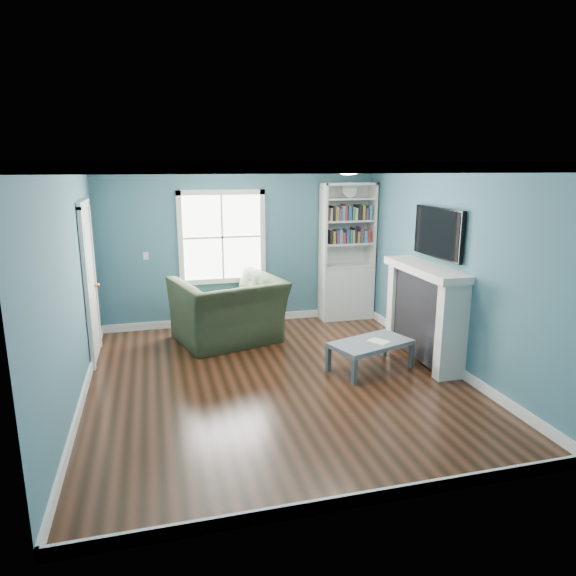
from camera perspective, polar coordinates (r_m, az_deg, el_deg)
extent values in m
plane|color=black|center=(6.40, -1.19, -10.23)|extent=(5.00, 5.00, 0.00)
plane|color=#3E6779|center=(8.41, -5.27, 4.70)|extent=(4.50, 0.00, 4.50)
plane|color=#3E6779|center=(3.70, 7.94, -6.75)|extent=(4.50, 0.00, 4.50)
plane|color=#3E6779|center=(5.90, -22.99, -0.06)|extent=(0.00, 5.00, 5.00)
plane|color=#3E6779|center=(6.87, 17.33, 2.18)|extent=(0.00, 5.00, 5.00)
plane|color=white|center=(5.86, -1.32, 13.74)|extent=(5.00, 5.00, 0.00)
cube|color=white|center=(8.67, -5.08, -3.44)|extent=(4.50, 0.03, 0.12)
cube|color=white|center=(4.30, 7.28, -22.38)|extent=(4.50, 0.03, 0.12)
cube|color=white|center=(6.29, -21.81, -11.11)|extent=(0.03, 5.00, 0.12)
cube|color=white|center=(7.20, 16.53, -7.55)|extent=(0.03, 5.00, 0.12)
cube|color=white|center=(8.29, -5.44, 13.32)|extent=(4.50, 0.04, 0.08)
cube|color=white|center=(3.50, 8.49, 13.13)|extent=(4.50, 0.04, 0.08)
cube|color=white|center=(5.76, -23.96, 12.22)|extent=(0.04, 5.00, 0.08)
cube|color=white|center=(6.74, 17.94, 12.73)|extent=(0.04, 5.00, 0.08)
cube|color=white|center=(8.34, -7.33, 5.62)|extent=(1.24, 0.01, 1.34)
cube|color=white|center=(8.26, -11.87, 5.37)|extent=(0.08, 0.06, 1.50)
cube|color=white|center=(8.43, -2.85, 5.80)|extent=(0.08, 0.06, 1.50)
cube|color=white|center=(8.45, -7.17, 0.83)|extent=(1.40, 0.06, 0.08)
cube|color=white|center=(8.26, -7.46, 10.49)|extent=(1.40, 0.06, 0.08)
cube|color=white|center=(8.32, -7.32, 5.61)|extent=(1.24, 0.03, 0.03)
cube|color=white|center=(8.32, -7.32, 5.61)|extent=(0.03, 0.03, 1.34)
cube|color=silver|center=(8.85, 6.45, -0.50)|extent=(0.90, 0.35, 0.90)
cube|color=silver|center=(8.50, 3.93, 6.86)|extent=(0.04, 0.35, 1.40)
cube|color=silver|center=(8.81, 9.28, 6.95)|extent=(0.04, 0.35, 1.40)
cube|color=silver|center=(8.80, 6.26, 7.04)|extent=(0.90, 0.02, 1.40)
cube|color=silver|center=(8.59, 6.78, 11.42)|extent=(0.90, 0.35, 0.04)
cube|color=silver|center=(8.75, 6.53, 2.49)|extent=(0.84, 0.33, 0.03)
cube|color=silver|center=(8.68, 6.60, 4.95)|extent=(0.84, 0.33, 0.03)
cube|color=silver|center=(8.63, 6.67, 7.44)|extent=(0.84, 0.33, 0.03)
cube|color=silver|center=(8.60, 6.73, 9.83)|extent=(0.84, 0.33, 0.03)
cube|color=black|center=(8.65, 6.67, 5.75)|extent=(0.70, 0.25, 0.22)
cube|color=olive|center=(8.60, 6.74, 8.26)|extent=(0.70, 0.25, 0.22)
cylinder|color=beige|center=(8.55, 6.88, 10.77)|extent=(0.26, 0.06, 0.26)
cube|color=black|center=(7.12, 14.99, -3.10)|extent=(0.30, 1.20, 1.10)
cube|color=black|center=(7.17, 14.76, -4.64)|extent=(0.22, 0.65, 0.70)
cube|color=silver|center=(6.56, 17.72, -4.69)|extent=(0.36, 0.16, 1.20)
cube|color=silver|center=(7.67, 12.41, -1.75)|extent=(0.36, 0.16, 1.20)
cube|color=silver|center=(6.95, 15.03, 2.03)|extent=(0.44, 1.58, 0.10)
cube|color=black|center=(6.95, 16.35, 5.92)|extent=(0.06, 1.10, 0.65)
cube|color=silver|center=(7.31, -21.16, 0.33)|extent=(0.04, 0.80, 2.05)
cube|color=white|center=(6.88, -21.45, -0.48)|extent=(0.05, 0.08, 2.13)
cube|color=white|center=(7.75, -20.75, 1.07)|extent=(0.05, 0.08, 2.13)
cube|color=white|center=(7.16, -21.80, 8.66)|extent=(0.05, 0.98, 0.08)
sphere|color=#BF8C3F|center=(7.62, -20.43, 0.31)|extent=(0.07, 0.07, 0.07)
ellipsoid|color=white|center=(6.23, 6.76, 13.08)|extent=(0.34, 0.34, 0.15)
cylinder|color=white|center=(6.23, 6.77, 13.49)|extent=(0.38, 0.38, 0.03)
cube|color=white|center=(8.30, -15.52, 3.45)|extent=(0.08, 0.01, 0.12)
imported|color=#222D1C|center=(7.62, -6.67, -1.32)|extent=(1.67, 1.32, 1.28)
cube|color=#485257|center=(6.29, 7.37, -9.22)|extent=(0.07, 0.07, 0.32)
cube|color=#485257|center=(6.92, 13.56, -7.32)|extent=(0.07, 0.07, 0.32)
cube|color=#485257|center=(6.65, 4.51, -7.86)|extent=(0.07, 0.07, 0.32)
cube|color=#485257|center=(7.25, 10.64, -6.20)|extent=(0.07, 0.07, 0.32)
cube|color=slate|center=(6.70, 9.19, -6.11)|extent=(1.16, 0.86, 0.06)
cube|color=white|center=(6.71, 10.04, -5.84)|extent=(0.30, 0.32, 0.00)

